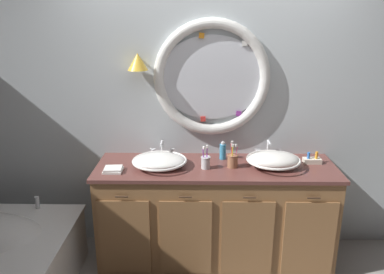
% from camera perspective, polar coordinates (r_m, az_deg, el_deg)
% --- Properties ---
extents(back_wall_assembly, '(6.40, 0.26, 2.60)m').
position_cam_1_polar(back_wall_assembly, '(3.39, 2.84, 4.72)').
color(back_wall_assembly, silver).
rests_on(back_wall_assembly, ground_plane).
extents(vanity_counter, '(2.00, 0.64, 0.89)m').
position_cam_1_polar(vanity_counter, '(3.39, 3.45, -11.24)').
color(vanity_counter, olive).
rests_on(vanity_counter, ground_plane).
extents(sink_basin_left, '(0.45, 0.45, 0.10)m').
position_cam_1_polar(sink_basin_left, '(3.17, -4.86, -3.55)').
color(sink_basin_left, white).
rests_on(sink_basin_left, vanity_counter).
extents(sink_basin_right, '(0.44, 0.44, 0.13)m').
position_cam_1_polar(sink_basin_right, '(3.21, 12.02, -3.36)').
color(sink_basin_right, white).
rests_on(sink_basin_right, vanity_counter).
extents(faucet_set_left, '(0.22, 0.13, 0.15)m').
position_cam_1_polar(faucet_set_left, '(3.39, -4.46, -1.94)').
color(faucet_set_left, silver).
rests_on(faucet_set_left, vanity_counter).
extents(faucet_set_right, '(0.23, 0.12, 0.16)m').
position_cam_1_polar(faucet_set_right, '(3.44, 11.26, -1.96)').
color(faucet_set_right, silver).
rests_on(faucet_set_right, vanity_counter).
extents(toothbrush_holder_left, '(0.08, 0.08, 0.20)m').
position_cam_1_polar(toothbrush_holder_left, '(3.12, 2.05, -3.72)').
color(toothbrush_holder_left, silver).
rests_on(toothbrush_holder_left, vanity_counter).
extents(toothbrush_holder_right, '(0.09, 0.09, 0.22)m').
position_cam_1_polar(toothbrush_holder_right, '(3.16, 6.08, -3.44)').
color(toothbrush_holder_right, '#996647').
rests_on(toothbrush_holder_right, vanity_counter).
extents(soap_dispenser, '(0.06, 0.06, 0.16)m').
position_cam_1_polar(soap_dispenser, '(3.33, 4.61, -2.12)').
color(soap_dispenser, '#388EBC').
rests_on(soap_dispenser, vanity_counter).
extents(folded_hand_towel, '(0.15, 0.14, 0.03)m').
position_cam_1_polar(folded_hand_towel, '(3.14, -11.68, -4.78)').
color(folded_hand_towel, white).
rests_on(folded_hand_towel, vanity_counter).
extents(toiletry_basket, '(0.15, 0.08, 0.10)m').
position_cam_1_polar(toiletry_basket, '(3.40, 17.47, -3.30)').
color(toiletry_basket, beige).
rests_on(toiletry_basket, vanity_counter).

